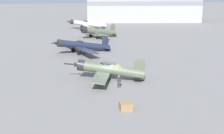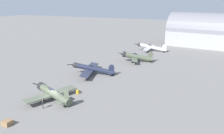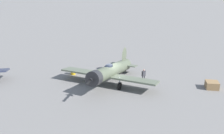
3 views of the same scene
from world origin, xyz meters
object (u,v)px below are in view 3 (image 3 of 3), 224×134
object	(u,v)px
equipment_crate	(212,85)
fuel_drum	(73,71)
airplane_foreground	(110,71)
ground_crew_mechanic	(144,75)

from	to	relation	value
equipment_crate	fuel_drum	bearing A→B (deg)	171.55
airplane_foreground	ground_crew_mechanic	xyz separation A→B (m)	(3.71, 0.69, -0.45)
airplane_foreground	ground_crew_mechanic	bearing A→B (deg)	117.86
airplane_foreground	fuel_drum	distance (m)	5.55
ground_crew_mechanic	fuel_drum	distance (m)	8.82
fuel_drum	ground_crew_mechanic	bearing A→B (deg)	-10.68
airplane_foreground	equipment_crate	distance (m)	11.06
ground_crew_mechanic	fuel_drum	world-z (taller)	ground_crew_mechanic
ground_crew_mechanic	fuel_drum	size ratio (longest dim) A/B	1.98
ground_crew_mechanic	fuel_drum	bearing A→B (deg)	32.73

